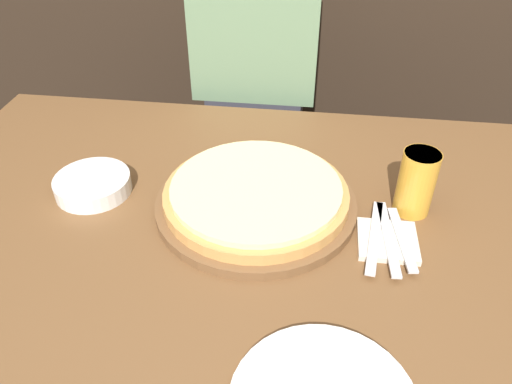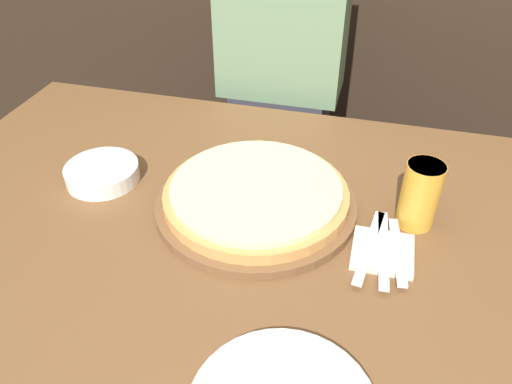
{
  "view_description": "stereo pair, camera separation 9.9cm",
  "coord_description": "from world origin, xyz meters",
  "px_view_note": "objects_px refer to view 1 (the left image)",
  "views": [
    {
      "loc": [
        0.05,
        -0.7,
        1.36
      ],
      "look_at": [
        -0.05,
        0.08,
        0.76
      ],
      "focal_mm": 35.0,
      "sensor_mm": 36.0,
      "label": 1
    },
    {
      "loc": [
        0.15,
        -0.68,
        1.36
      ],
      "look_at": [
        -0.05,
        0.08,
        0.76
      ],
      "focal_mm": 35.0,
      "sensor_mm": 36.0,
      "label": 2
    }
  ],
  "objects_px": {
    "pizza_on_board": "(256,198)",
    "dinner_knife": "(388,237)",
    "fork": "(374,236)",
    "side_bowl": "(93,185)",
    "beer_glass": "(417,180)",
    "spoon": "(402,238)",
    "diner_person": "(256,108)"
  },
  "relations": [
    {
      "from": "fork",
      "to": "spoon",
      "type": "relative_size",
      "value": 1.17
    },
    {
      "from": "pizza_on_board",
      "to": "diner_person",
      "type": "bearing_deg",
      "value": 97.33
    },
    {
      "from": "side_bowl",
      "to": "dinner_knife",
      "type": "bearing_deg",
      "value": -7.77
    },
    {
      "from": "fork",
      "to": "pizza_on_board",
      "type": "bearing_deg",
      "value": 162.58
    },
    {
      "from": "pizza_on_board",
      "to": "dinner_knife",
      "type": "distance_m",
      "value": 0.27
    },
    {
      "from": "spoon",
      "to": "side_bowl",
      "type": "bearing_deg",
      "value": 172.53
    },
    {
      "from": "pizza_on_board",
      "to": "fork",
      "type": "xyz_separation_m",
      "value": [
        0.23,
        -0.07,
        -0.01
      ]
    },
    {
      "from": "pizza_on_board",
      "to": "dinner_knife",
      "type": "bearing_deg",
      "value": -15.82
    },
    {
      "from": "fork",
      "to": "dinner_knife",
      "type": "height_order",
      "value": "same"
    },
    {
      "from": "beer_glass",
      "to": "spoon",
      "type": "bearing_deg",
      "value": -105.19
    },
    {
      "from": "pizza_on_board",
      "to": "diner_person",
      "type": "height_order",
      "value": "diner_person"
    },
    {
      "from": "beer_glass",
      "to": "diner_person",
      "type": "relative_size",
      "value": 0.1
    },
    {
      "from": "pizza_on_board",
      "to": "fork",
      "type": "height_order",
      "value": "pizza_on_board"
    },
    {
      "from": "beer_glass",
      "to": "dinner_knife",
      "type": "relative_size",
      "value": 0.66
    },
    {
      "from": "pizza_on_board",
      "to": "fork",
      "type": "relative_size",
      "value": 1.97
    },
    {
      "from": "diner_person",
      "to": "spoon",
      "type": "bearing_deg",
      "value": -61.7
    },
    {
      "from": "pizza_on_board",
      "to": "dinner_knife",
      "type": "relative_size",
      "value": 1.97
    },
    {
      "from": "beer_glass",
      "to": "side_bowl",
      "type": "distance_m",
      "value": 0.66
    },
    {
      "from": "side_bowl",
      "to": "spoon",
      "type": "bearing_deg",
      "value": -7.47
    },
    {
      "from": "side_bowl",
      "to": "fork",
      "type": "xyz_separation_m",
      "value": [
        0.58,
        -0.08,
        -0.0
      ]
    },
    {
      "from": "fork",
      "to": "diner_person",
      "type": "relative_size",
      "value": 0.16
    },
    {
      "from": "dinner_knife",
      "to": "spoon",
      "type": "bearing_deg",
      "value": 0.0
    },
    {
      "from": "pizza_on_board",
      "to": "spoon",
      "type": "relative_size",
      "value": 2.32
    },
    {
      "from": "beer_glass",
      "to": "fork",
      "type": "relative_size",
      "value": 0.66
    },
    {
      "from": "side_bowl",
      "to": "diner_person",
      "type": "xyz_separation_m",
      "value": [
        0.27,
        0.58,
        -0.11
      ]
    },
    {
      "from": "pizza_on_board",
      "to": "spoon",
      "type": "distance_m",
      "value": 0.29
    },
    {
      "from": "fork",
      "to": "spoon",
      "type": "height_order",
      "value": "same"
    },
    {
      "from": "fork",
      "to": "spoon",
      "type": "bearing_deg",
      "value": 0.0
    },
    {
      "from": "beer_glass",
      "to": "diner_person",
      "type": "bearing_deg",
      "value": 124.77
    },
    {
      "from": "beer_glass",
      "to": "pizza_on_board",
      "type": "bearing_deg",
      "value": -173.65
    },
    {
      "from": "side_bowl",
      "to": "diner_person",
      "type": "relative_size",
      "value": 0.12
    },
    {
      "from": "fork",
      "to": "side_bowl",
      "type": "bearing_deg",
      "value": 171.9
    }
  ]
}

